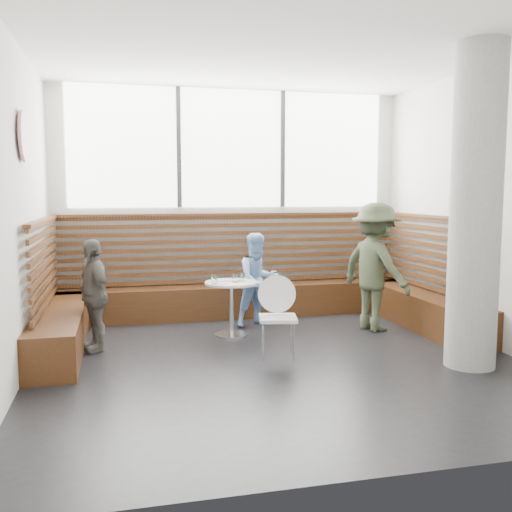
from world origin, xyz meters
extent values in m
cube|color=silver|center=(0.00, 0.00, 1.60)|extent=(5.00, 5.00, 3.20)
cube|color=black|center=(0.00, 0.00, 0.00)|extent=(5.00, 5.00, 0.01)
cube|color=white|center=(0.00, 0.00, 3.20)|extent=(5.00, 5.00, 0.01)
cube|color=white|center=(0.00, 2.48, 2.38)|extent=(4.50, 0.02, 1.65)
cube|color=#3F3F42|center=(-0.75, 2.46, 2.38)|extent=(0.06, 0.04, 1.65)
cube|color=#3F3F42|center=(0.75, 2.46, 2.38)|extent=(0.06, 0.04, 1.65)
cube|color=#3B200E|center=(0.00, 2.25, 0.23)|extent=(5.00, 0.50, 0.45)
cube|color=#3B200E|center=(-2.25, 1.25, 0.23)|extent=(0.50, 2.50, 0.45)
cube|color=#3B200E|center=(2.25, 1.25, 0.23)|extent=(0.50, 2.50, 0.45)
cube|color=#402310|center=(0.00, 2.42, 0.95)|extent=(4.88, 0.08, 0.98)
cube|color=#402310|center=(-2.42, 1.25, 0.95)|extent=(0.08, 2.38, 0.98)
cube|color=#402310|center=(2.42, 1.25, 0.95)|extent=(0.08, 2.38, 0.98)
cylinder|color=gray|center=(1.85, -0.60, 1.60)|extent=(0.50, 0.50, 3.20)
cylinder|color=white|center=(-2.46, 0.40, 2.30)|extent=(0.03, 0.50, 0.50)
cylinder|color=silver|center=(-0.27, 1.18, 0.01)|extent=(0.41, 0.41, 0.02)
cylinder|color=silver|center=(-0.27, 1.18, 0.33)|extent=(0.06, 0.06, 0.64)
cylinder|color=#B7B7BA|center=(-0.27, 1.18, 0.66)|extent=(0.65, 0.65, 0.03)
cube|color=white|center=(0.04, 0.16, 0.42)|extent=(0.39, 0.37, 0.04)
cylinder|color=white|center=(0.04, 0.33, 0.66)|extent=(0.41, 0.09, 0.41)
cylinder|color=silver|center=(-0.12, 0.02, 0.20)|extent=(0.02, 0.02, 0.40)
cylinder|color=silver|center=(0.20, 0.02, 0.20)|extent=(0.02, 0.02, 0.40)
cylinder|color=silver|center=(-0.12, 0.30, 0.20)|extent=(0.02, 0.02, 0.40)
cylinder|color=silver|center=(0.20, 0.30, 0.20)|extent=(0.02, 0.02, 0.40)
imported|color=#3E4830|center=(1.57, 1.05, 0.81)|extent=(0.94, 1.20, 1.63)
imported|color=#85B2E7|center=(0.17, 1.60, 0.62)|extent=(0.70, 0.61, 1.23)
imported|color=#5C5A53|center=(-1.88, 0.90, 0.63)|extent=(0.55, 0.79, 1.25)
cylinder|color=white|center=(-0.40, 1.31, 0.68)|extent=(0.19, 0.19, 0.01)
cylinder|color=white|center=(-0.23, 1.27, 0.68)|extent=(0.19, 0.19, 0.01)
cylinder|color=white|center=(-0.49, 1.10, 0.73)|extent=(0.07, 0.07, 0.11)
cylinder|color=white|center=(-0.23, 1.13, 0.72)|extent=(0.07, 0.07, 0.11)
cylinder|color=white|center=(-0.12, 1.22, 0.72)|extent=(0.07, 0.07, 0.11)
cube|color=#A5C64C|center=(-0.23, 0.99, 0.67)|extent=(0.22, 0.16, 0.00)
camera|label=1|loc=(-1.59, -5.58, 1.76)|focal=40.00mm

